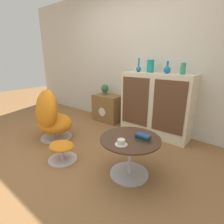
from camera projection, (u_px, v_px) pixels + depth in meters
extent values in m
plane|color=olive|center=(69.00, 159.00, 2.39)|extent=(12.00, 12.00, 0.00)
cube|color=beige|center=(138.00, 59.00, 3.27)|extent=(6.40, 0.06, 2.60)
cube|color=beige|center=(156.00, 105.00, 3.01)|extent=(1.20, 0.40, 1.08)
cube|color=brown|center=(135.00, 101.00, 3.02)|extent=(0.50, 0.01, 0.82)
cube|color=brown|center=(168.00, 107.00, 2.66)|extent=(0.50, 0.01, 0.82)
cube|color=brown|center=(108.00, 108.00, 3.76)|extent=(0.60, 0.37, 0.57)
cylinder|color=beige|center=(102.00, 112.00, 3.63)|extent=(0.18, 0.01, 0.18)
cylinder|color=#B7B7BC|center=(57.00, 137.00, 3.02)|extent=(0.51, 0.51, 0.02)
cylinder|color=#B7B7BC|center=(56.00, 134.00, 3.00)|extent=(0.06, 0.06, 0.09)
ellipsoid|color=orange|center=(55.00, 123.00, 2.94)|extent=(0.75, 0.68, 0.31)
ellipsoid|color=orange|center=(46.00, 110.00, 2.79)|extent=(0.72, 0.53, 0.69)
cylinder|color=#B7B7BC|center=(63.00, 159.00, 2.36)|extent=(0.38, 0.38, 0.02)
cylinder|color=#B7B7BC|center=(62.00, 154.00, 2.33)|extent=(0.04, 0.04, 0.15)
ellipsoid|color=orange|center=(62.00, 146.00, 2.30)|extent=(0.35, 0.30, 0.09)
cylinder|color=#B7B7BC|center=(129.00, 173.00, 2.08)|extent=(0.45, 0.45, 0.02)
cylinder|color=#B7B7BC|center=(130.00, 157.00, 2.01)|extent=(0.04, 0.04, 0.43)
cylinder|color=#472D1E|center=(130.00, 139.00, 1.94)|extent=(0.68, 0.68, 0.02)
ellipsoid|color=#196699|center=(139.00, 69.00, 3.06)|extent=(0.09, 0.09, 0.09)
cylinder|color=#196699|center=(139.00, 63.00, 3.03)|extent=(0.03, 0.03, 0.15)
cylinder|color=teal|center=(150.00, 66.00, 2.91)|extent=(0.12, 0.12, 0.21)
ellipsoid|color=#196699|center=(167.00, 70.00, 2.75)|extent=(0.11, 0.11, 0.11)
cylinder|color=#196699|center=(168.00, 64.00, 2.72)|extent=(0.03, 0.03, 0.08)
cylinder|color=#2D8E6B|center=(183.00, 69.00, 2.59)|extent=(0.07, 0.07, 0.17)
cylinder|color=#4C4C51|center=(105.00, 93.00, 3.71)|extent=(0.10, 0.10, 0.07)
sphere|color=#2D6638|center=(105.00, 88.00, 3.68)|extent=(0.16, 0.16, 0.16)
cylinder|color=silver|center=(121.00, 144.00, 1.79)|extent=(0.13, 0.13, 0.01)
cylinder|color=silver|center=(121.00, 142.00, 1.79)|extent=(0.08, 0.08, 0.06)
cube|color=#237038|center=(143.00, 139.00, 1.91)|extent=(0.17, 0.10, 0.02)
cube|color=black|center=(143.00, 137.00, 1.89)|extent=(0.16, 0.09, 0.02)
cube|color=#1E478C|center=(143.00, 135.00, 1.89)|extent=(0.16, 0.09, 0.02)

